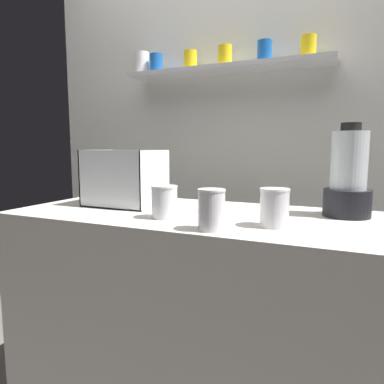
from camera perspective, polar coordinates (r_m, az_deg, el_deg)
counter at (r=1.52m, az=0.00°, el=-20.30°), size 1.40×0.64×0.90m
back_wall_unit at (r=2.07m, az=8.63°, el=10.28°), size 2.60×0.24×2.50m
carrot_display_bin at (r=1.56m, az=-10.79°, el=0.59°), size 0.31×0.24×0.24m
blender_pitcher at (r=1.39m, az=24.15°, el=1.92°), size 0.17×0.17×0.34m
juice_cup_mango_far_left at (r=1.25m, az=-4.52°, el=-1.93°), size 0.10×0.10×0.12m
juice_cup_mango_left at (r=1.06m, az=3.21°, el=-3.14°), size 0.09×0.09×0.13m
juice_cup_pomegranate_middle at (r=1.14m, az=13.31°, el=-2.72°), size 0.09×0.09×0.12m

